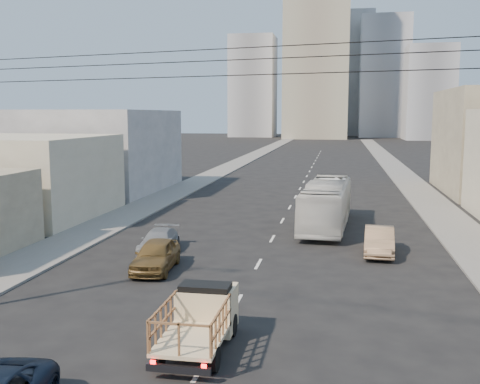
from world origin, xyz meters
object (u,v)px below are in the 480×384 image
(sedan_tan, at_px, (379,241))
(sedan_brown, at_px, (156,255))
(flatbed_pickup, at_px, (199,316))
(city_bus, at_px, (326,204))
(sedan_grey, at_px, (159,241))

(sedan_tan, bearing_deg, sedan_brown, -151.25)
(flatbed_pickup, distance_m, sedan_tan, 15.37)
(city_bus, bearing_deg, sedan_tan, -62.82)
(sedan_brown, bearing_deg, flatbed_pickup, -67.19)
(city_bus, bearing_deg, sedan_brown, -119.39)
(sedan_brown, bearing_deg, sedan_grey, 102.07)
(flatbed_pickup, height_order, city_bus, city_bus)
(flatbed_pickup, bearing_deg, city_bus, 80.32)
(flatbed_pickup, distance_m, city_bus, 21.16)
(sedan_tan, height_order, sedan_grey, sedan_tan)
(sedan_tan, relative_size, sedan_grey, 1.05)
(city_bus, height_order, sedan_tan, city_bus)
(flatbed_pickup, distance_m, sedan_grey, 13.34)
(flatbed_pickup, relative_size, sedan_tan, 0.99)
(sedan_brown, distance_m, sedan_tan, 12.17)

